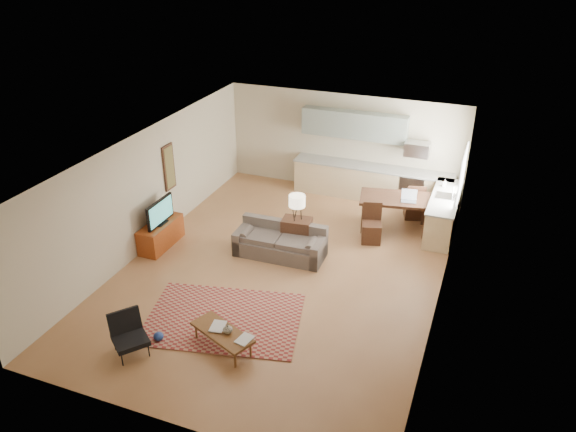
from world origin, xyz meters
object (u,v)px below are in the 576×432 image
at_px(dining_table, 394,213).
at_px(coffee_table, 223,339).
at_px(console_table, 297,234).
at_px(sofa, 280,241).
at_px(armchair, 130,336).
at_px(tv_credenza, 161,234).

bearing_deg(dining_table, coffee_table, -119.92).
height_order(console_table, dining_table, dining_table).
bearing_deg(sofa, coffee_table, -87.47).
xyz_separation_m(armchair, tv_credenza, (-1.54, 3.36, -0.08)).
bearing_deg(sofa, console_table, 57.59).
distance_m(sofa, tv_credenza, 2.77).
xyz_separation_m(sofa, armchair, (-1.17, -3.94, 0.00)).
bearing_deg(sofa, dining_table, 44.22).
xyz_separation_m(armchair, console_table, (1.42, 4.34, 0.01)).
distance_m(coffee_table, armchair, 1.57).
bearing_deg(dining_table, armchair, -129.06).
relative_size(sofa, dining_table, 1.26).
bearing_deg(armchair, tv_credenza, 63.14).
height_order(armchair, tv_credenza, armchair).
relative_size(coffee_table, tv_credenza, 0.96).
distance_m(sofa, coffee_table, 3.26).
distance_m(sofa, dining_table, 3.00).
bearing_deg(armchair, console_table, 20.48).
bearing_deg(coffee_table, sofa, 117.35).
bearing_deg(console_table, coffee_table, -96.30).
distance_m(sofa, armchair, 4.11).
distance_m(armchair, tv_credenza, 3.70).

